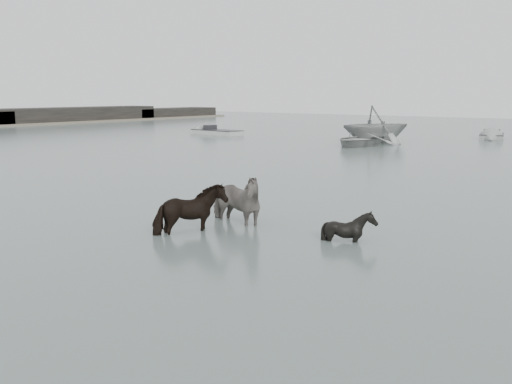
# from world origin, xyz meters

# --- Properties ---
(ground) EXTENTS (140.00, 140.00, 0.00)m
(ground) POSITION_xyz_m (0.00, 0.00, 0.00)
(ground) COLOR #556561
(ground) RESTS_ON ground
(pony_pinto) EXTENTS (2.11, 1.14, 1.70)m
(pony_pinto) POSITION_xyz_m (-1.40, 0.60, 0.85)
(pony_pinto) COLOR black
(pony_pinto) RESTS_ON ground
(pony_dark) EXTENTS (1.32, 1.52, 1.49)m
(pony_dark) POSITION_xyz_m (-1.57, -0.84, 0.75)
(pony_dark) COLOR black
(pony_dark) RESTS_ON ground
(pony_black) EXTENTS (1.20, 1.12, 1.11)m
(pony_black) POSITION_xyz_m (1.83, 0.81, 0.56)
(pony_black) COLOR black
(pony_black) RESTS_ON ground
(rowboat_lead) EXTENTS (3.48, 4.82, 0.99)m
(rowboat_lead) POSITION_xyz_m (-9.33, 22.70, 0.49)
(rowboat_lead) COLOR #AAAAA5
(rowboat_lead) RESTS_ON ground
(rowboat_trail) EXTENTS (6.33, 6.56, 2.65)m
(rowboat_trail) POSITION_xyz_m (-9.53, 25.50, 1.33)
(rowboat_trail) COLOR #A5A8A5
(rowboat_trail) RESTS_ON ground
(skiff_outer) EXTENTS (6.44, 2.01, 0.75)m
(skiff_outer) POSITION_xyz_m (-23.31, 24.61, 0.38)
(skiff_outer) COLOR beige
(skiff_outer) RESTS_ON ground
(skiff_mid) EXTENTS (2.62, 4.73, 0.75)m
(skiff_mid) POSITION_xyz_m (-4.06, 33.50, 0.38)
(skiff_mid) COLOR gray
(skiff_mid) RESTS_ON ground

